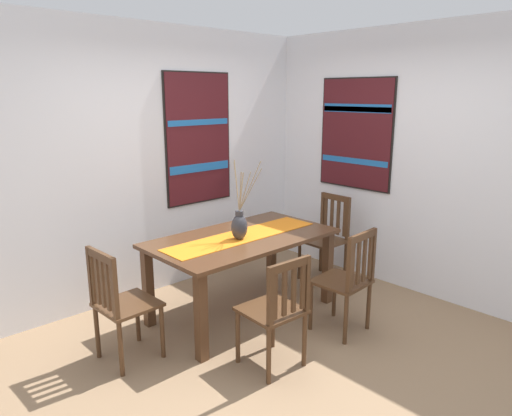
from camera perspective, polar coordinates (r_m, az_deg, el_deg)
name	(u,v)px	position (r m, az deg, el deg)	size (l,w,h in m)	color
ground_plane	(291,350)	(4.02, 4.33, -16.87)	(6.40, 6.40, 0.03)	#8E7051
wall_back	(161,161)	(4.95, -11.48, 5.60)	(6.40, 0.12, 2.70)	silver
wall_side	(418,162)	(5.04, 19.15, 5.26)	(0.12, 6.40, 2.70)	silver
dining_table	(242,248)	(4.32, -1.67, -4.87)	(1.70, 0.94, 0.76)	#51331E
table_runner	(242,236)	(4.29, -1.68, -3.41)	(1.57, 0.36, 0.01)	orange
centerpiece_vase	(239,225)	(4.15, -2.02, -2.11)	(0.19, 0.29, 0.72)	#333338
chair_0	(347,279)	(4.12, 11.00, -8.52)	(0.44, 0.44, 0.93)	#4C301C
chair_1	(327,236)	(5.26, 8.61, -3.42)	(0.43, 0.43, 0.94)	#4C301C
chair_2	(120,302)	(3.77, -16.22, -10.96)	(0.44, 0.44, 0.93)	#4C301C
chair_3	(276,310)	(3.55, 2.48, -12.25)	(0.44, 0.44, 0.89)	#4C301C
painting_on_back_wall	(198,139)	(5.11, -7.05, 8.35)	(0.84, 0.05, 1.39)	black
painting_on_side_wall	(356,134)	(5.34, 12.08, 8.84)	(0.05, 0.93, 1.21)	black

